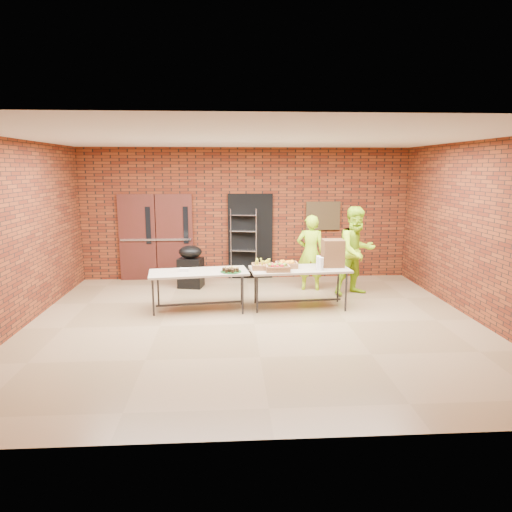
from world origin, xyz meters
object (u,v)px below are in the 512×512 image
(coffee_dispenser, at_px, (333,253))
(volunteer_woman, at_px, (310,253))
(table_left, at_px, (199,275))
(volunteer_man, at_px, (356,251))
(wire_rack, at_px, (244,245))
(covered_grill, at_px, (191,266))
(table_right, at_px, (300,272))

(coffee_dispenser, height_order, volunteer_woman, volunteer_woman)
(table_left, relative_size, volunteer_man, 1.02)
(wire_rack, height_order, covered_grill, wire_rack)
(covered_grill, height_order, volunteer_man, volunteer_man)
(volunteer_woman, bearing_deg, table_right, 79.69)
(coffee_dispenser, xyz_separation_m, volunteer_man, (0.68, 0.72, -0.10))
(wire_rack, distance_m, covered_grill, 1.47)
(volunteer_man, bearing_deg, covered_grill, 145.42)
(table_left, xyz_separation_m, coffee_dispenser, (2.64, 0.20, 0.35))
(table_left, xyz_separation_m, volunteer_man, (3.32, 0.92, 0.25))
(coffee_dispenser, xyz_separation_m, volunteer_woman, (-0.23, 1.17, -0.21))
(table_right, distance_m, volunteer_woman, 1.39)
(coffee_dispenser, bearing_deg, volunteer_woman, 101.06)
(covered_grill, relative_size, volunteer_man, 0.51)
(table_right, relative_size, covered_grill, 2.03)
(covered_grill, bearing_deg, wire_rack, 40.62)
(covered_grill, bearing_deg, table_left, -68.49)
(wire_rack, distance_m, volunteer_woman, 1.81)
(coffee_dispenser, xyz_separation_m, covered_grill, (-2.93, 1.56, -0.57))
(wire_rack, distance_m, table_right, 2.59)
(table_right, xyz_separation_m, volunteer_woman, (0.45, 1.31, 0.13))
(coffee_dispenser, relative_size, volunteer_woman, 0.32)
(wire_rack, relative_size, volunteer_woman, 1.02)
(volunteer_man, bearing_deg, wire_rack, 125.86)
(table_left, bearing_deg, wire_rack, 61.76)
(table_right, height_order, volunteer_man, volunteer_man)
(table_left, xyz_separation_m, table_right, (1.96, 0.06, 0.02))
(wire_rack, height_order, table_left, wire_rack)
(table_left, height_order, coffee_dispenser, coffee_dispenser)
(wire_rack, height_order, table_right, wire_rack)
(volunteer_woman, bearing_deg, covered_grill, 0.49)
(table_left, height_order, covered_grill, covered_grill)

